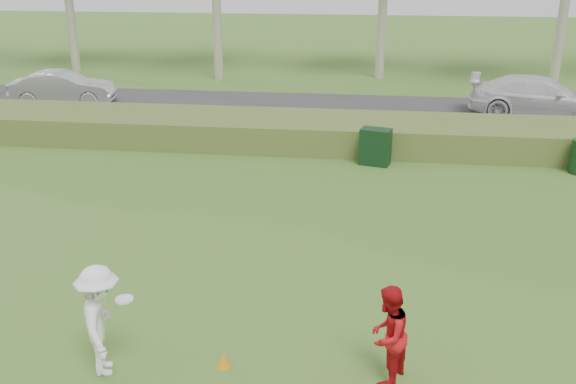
# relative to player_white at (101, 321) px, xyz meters

# --- Properties ---
(ground) EXTENTS (120.00, 120.00, 0.00)m
(ground) POSITION_rel_player_white_xyz_m (2.20, 0.68, -0.88)
(ground) COLOR #386220
(ground) RESTS_ON ground
(reed_strip) EXTENTS (80.00, 3.00, 0.90)m
(reed_strip) POSITION_rel_player_white_xyz_m (2.20, 12.68, -0.43)
(reed_strip) COLOR #485D25
(reed_strip) RESTS_ON ground
(park_road) EXTENTS (80.00, 6.00, 0.06)m
(park_road) POSITION_rel_player_white_xyz_m (2.20, 17.68, -0.85)
(park_road) COLOR #2D2D2D
(park_road) RESTS_ON ground
(player_white) EXTENTS (1.04, 1.29, 1.76)m
(player_white) POSITION_rel_player_white_xyz_m (0.00, 0.00, 0.00)
(player_white) COLOR white
(player_white) RESTS_ON ground
(player_red) EXTENTS (0.85, 0.93, 1.56)m
(player_red) POSITION_rel_player_white_xyz_m (4.24, 0.32, -0.10)
(player_red) COLOR #B40F15
(player_red) RESTS_ON ground
(cone_orange) EXTENTS (0.21, 0.21, 0.24)m
(cone_orange) POSITION_rel_player_white_xyz_m (1.76, 0.33, -0.76)
(cone_orange) COLOR orange
(cone_orange) RESTS_ON ground
(utility_cabinet) EXTENTS (0.99, 0.75, 1.10)m
(utility_cabinet) POSITION_rel_player_white_xyz_m (4.04, 10.85, -0.33)
(utility_cabinet) COLOR black
(utility_cabinet) RESTS_ON ground
(car_mid) EXTENTS (4.36, 2.17, 1.37)m
(car_mid) POSITION_rel_player_white_xyz_m (-8.89, 17.16, -0.14)
(car_mid) COLOR silver
(car_mid) RESTS_ON park_road
(car_right) EXTENTS (5.56, 3.00, 1.53)m
(car_right) POSITION_rel_player_white_xyz_m (10.27, 17.48, -0.06)
(car_right) COLOR silver
(car_right) RESTS_ON park_road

